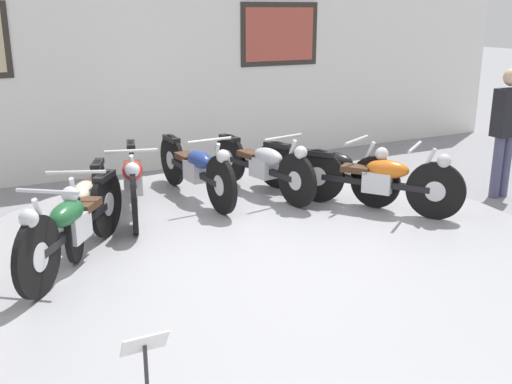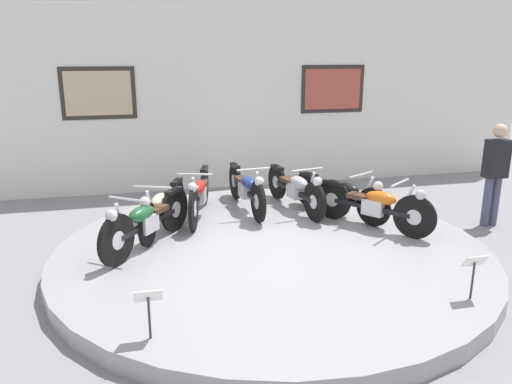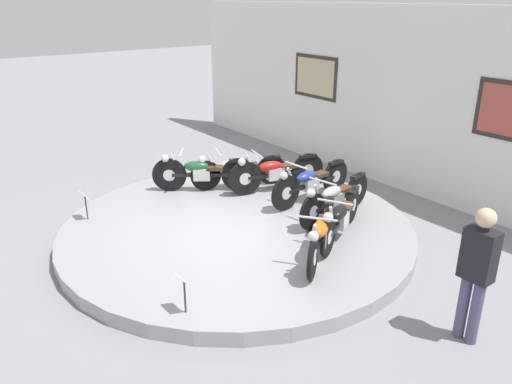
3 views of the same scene
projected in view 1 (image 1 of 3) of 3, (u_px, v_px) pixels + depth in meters
The scene contains 12 objects.
ground_plane at pixel (259, 265), 5.88m from camera, with size 60.00×60.00×0.00m, color gray.
display_platform at pixel (259, 255), 5.85m from camera, with size 5.90×5.90×0.22m, color #99999E.
back_wall at pixel (134, 50), 8.83m from camera, with size 14.00×0.22×3.68m.
motorcycle_green at pixel (73, 222), 5.26m from camera, with size 1.23×1.66×0.81m.
motorcycle_cream at pixel (87, 200), 5.95m from camera, with size 0.80×1.84×0.78m.
motorcycle_red at pixel (133, 178), 6.62m from camera, with size 0.66×1.98×0.81m.
motorcycle_blue at pixel (196, 167), 7.12m from camera, with size 0.54×2.01×0.80m.
motorcycle_silver at pixel (263, 164), 7.31m from camera, with size 0.55×1.96×0.79m.
motorcycle_black at pixel (327, 168), 7.17m from camera, with size 0.95×1.76×0.78m.
motorcycle_orange at pixel (378, 178), 6.70m from camera, with size 1.23×1.63×0.79m.
info_placard_front_left at pixel (145, 354), 3.30m from camera, with size 0.26×0.11×0.51m.
visitor_standing at pixel (506, 126), 7.76m from camera, with size 0.36×0.22×1.70m.
Camera 1 is at (-2.46, -4.83, 2.41)m, focal length 42.00 mm.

